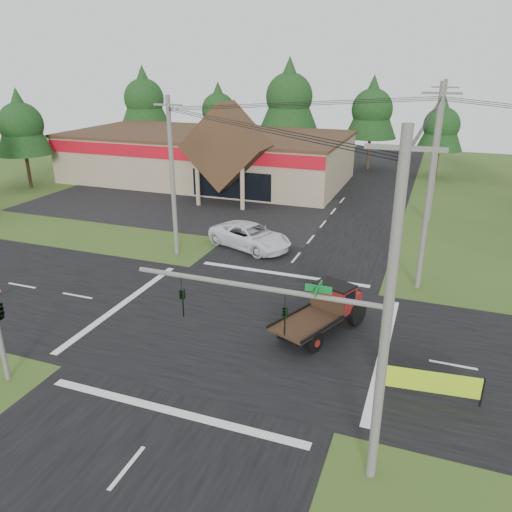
% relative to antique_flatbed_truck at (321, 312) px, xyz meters
% --- Properties ---
extents(ground, '(120.00, 120.00, 0.00)m').
position_rel_antique_flatbed_truck_xyz_m(ground, '(-3.85, -0.78, -1.14)').
color(ground, '#304F1C').
rests_on(ground, ground).
extents(road_ns, '(12.00, 120.00, 0.02)m').
position_rel_antique_flatbed_truck_xyz_m(road_ns, '(-3.85, -0.78, -1.13)').
color(road_ns, black).
rests_on(road_ns, ground).
extents(road_ew, '(120.00, 12.00, 0.02)m').
position_rel_antique_flatbed_truck_xyz_m(road_ew, '(-3.85, -0.78, -1.13)').
color(road_ew, black).
rests_on(road_ew, ground).
extents(parking_apron, '(28.00, 14.00, 0.02)m').
position_rel_antique_flatbed_truck_xyz_m(parking_apron, '(-17.85, 18.22, -1.13)').
color(parking_apron, black).
rests_on(parking_apron, ground).
extents(cvs_building, '(30.40, 18.20, 9.19)m').
position_rel_antique_flatbed_truck_xyz_m(cvs_building, '(-19.56, 28.79, 1.64)').
color(cvs_building, gray).
rests_on(cvs_building, ground).
extents(traffic_signal_mast, '(8.12, 0.24, 7.00)m').
position_rel_antique_flatbed_truck_xyz_m(traffic_signal_mast, '(1.97, -8.28, 3.28)').
color(traffic_signal_mast, '#595651').
rests_on(traffic_signal_mast, ground).
extents(utility_pole_nr, '(2.00, 0.30, 11.00)m').
position_rel_antique_flatbed_truck_xyz_m(utility_pole_nr, '(3.65, -8.28, 4.50)').
color(utility_pole_nr, '#595651').
rests_on(utility_pole_nr, ground).
extents(utility_pole_nw, '(2.00, 0.30, 10.50)m').
position_rel_antique_flatbed_truck_xyz_m(utility_pole_nw, '(-11.85, 7.22, 4.24)').
color(utility_pole_nw, '#595651').
rests_on(utility_pole_nw, ground).
extents(utility_pole_ne, '(2.00, 0.30, 11.50)m').
position_rel_antique_flatbed_truck_xyz_m(utility_pole_ne, '(4.15, 7.22, 4.75)').
color(utility_pole_ne, '#595651').
rests_on(utility_pole_ne, ground).
extents(utility_pole_n, '(2.00, 0.30, 11.20)m').
position_rel_antique_flatbed_truck_xyz_m(utility_pole_n, '(4.15, 21.22, 4.60)').
color(utility_pole_n, '#595651').
rests_on(utility_pole_n, ground).
extents(tree_row_a, '(6.72, 6.72, 12.12)m').
position_rel_antique_flatbed_truck_xyz_m(tree_row_a, '(-33.85, 39.22, 6.91)').
color(tree_row_a, '#332316').
rests_on(tree_row_a, ground).
extents(tree_row_b, '(5.60, 5.60, 10.10)m').
position_rel_antique_flatbed_truck_xyz_m(tree_row_b, '(-23.85, 41.22, 5.56)').
color(tree_row_b, '#332316').
rests_on(tree_row_b, ground).
extents(tree_row_c, '(7.28, 7.28, 13.13)m').
position_rel_antique_flatbed_truck_xyz_m(tree_row_c, '(-13.85, 40.22, 7.58)').
color(tree_row_c, '#332316').
rests_on(tree_row_c, ground).
extents(tree_row_d, '(6.16, 6.16, 11.11)m').
position_rel_antique_flatbed_truck_xyz_m(tree_row_d, '(-3.85, 41.22, 6.23)').
color(tree_row_d, '#332316').
rests_on(tree_row_d, ground).
extents(tree_row_e, '(5.04, 5.04, 9.09)m').
position_rel_antique_flatbed_truck_xyz_m(tree_row_e, '(4.15, 39.22, 4.89)').
color(tree_row_e, '#332316').
rests_on(tree_row_e, ground).
extents(tree_side_w, '(5.60, 5.60, 10.10)m').
position_rel_antique_flatbed_truck_xyz_m(tree_side_w, '(-35.85, 19.22, 5.56)').
color(tree_side_w, '#332316').
rests_on(tree_side_w, ground).
extents(antique_flatbed_truck, '(4.07, 5.85, 2.29)m').
position_rel_antique_flatbed_truck_xyz_m(antique_flatbed_truck, '(0.00, 0.00, 0.00)').
color(antique_flatbed_truck, '#5B0D0E').
rests_on(antique_flatbed_truck, ground).
extents(roadside_banner, '(3.82, 0.48, 1.31)m').
position_rel_antique_flatbed_truck_xyz_m(roadside_banner, '(5.24, -3.59, -0.49)').
color(roadside_banner, '#9FC91A').
rests_on(roadside_banner, ground).
extents(white_pickup, '(6.81, 4.86, 1.72)m').
position_rel_antique_flatbed_truck_xyz_m(white_pickup, '(-7.49, 10.06, -0.28)').
color(white_pickup, white).
rests_on(white_pickup, ground).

